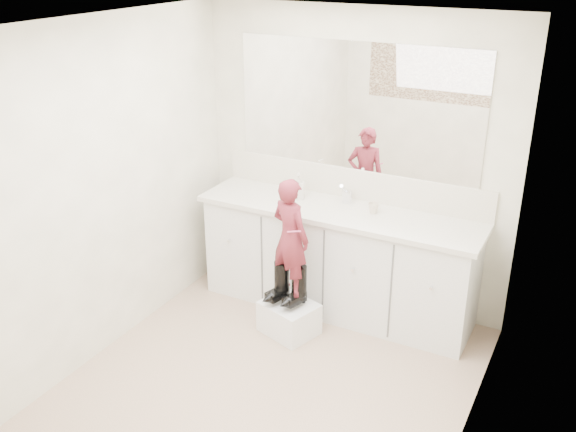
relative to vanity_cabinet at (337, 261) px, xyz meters
The scene contains 19 objects.
floor 1.30m from the vanity_cabinet, 90.00° to the right, with size 3.00×3.00×0.00m, color #947661.
ceiling 2.32m from the vanity_cabinet, 90.00° to the right, with size 3.00×3.00×0.00m, color white.
wall_back 0.82m from the vanity_cabinet, 90.00° to the left, with size 2.60×2.60×0.00m, color #BEB8A2.
wall_front 2.83m from the vanity_cabinet, 90.00° to the right, with size 2.60×2.60×0.00m, color #BEB8A2.
wall_left 1.95m from the vanity_cabinet, 136.70° to the right, with size 3.00×3.00×0.00m, color #BEB8A2.
wall_right 1.95m from the vanity_cabinet, 43.30° to the right, with size 3.00×3.00×0.00m, color #BEB8A2.
vanity_cabinet is the anchor object (origin of this frame).
countertop 0.45m from the vanity_cabinet, 90.00° to the right, with size 2.28×0.58×0.04m, color beige.
backsplash 0.64m from the vanity_cabinet, 90.00° to the left, with size 2.28×0.03×0.25m, color beige.
mirror 1.24m from the vanity_cabinet, 90.00° to the left, with size 2.00×0.02×1.00m, color white.
dot_panel 2.98m from the vanity_cabinet, 90.00° to the right, with size 2.00×0.01×1.20m, color #472819.
faucet 0.54m from the vanity_cabinet, 90.00° to the left, with size 0.08×0.08×0.10m, color silver.
cup 0.57m from the vanity_cabinet, ahead, with size 0.09×0.09×0.08m, color beige.
soap_bottle 0.69m from the vanity_cabinet, behind, with size 0.09×0.10×0.21m, color beige.
step_stool 0.62m from the vanity_cabinet, 108.57° to the right, with size 0.40×0.33×0.25m, color white.
boot_left 0.56m from the vanity_cabinet, 116.57° to the right, with size 0.12×0.22×0.33m, color black, non-canonical shape.
boot_right 0.51m from the vanity_cabinet, 101.23° to the right, with size 0.12×0.22×0.33m, color black, non-canonical shape.
toddler 0.65m from the vanity_cabinet, 109.26° to the right, with size 0.33×0.22×0.91m, color #B1364B.
toothbrush 0.76m from the vanity_cabinet, 100.19° to the right, with size 0.01×0.01×0.14m, color #EB5B8F.
Camera 1 is at (1.79, -3.07, 2.82)m, focal length 40.00 mm.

